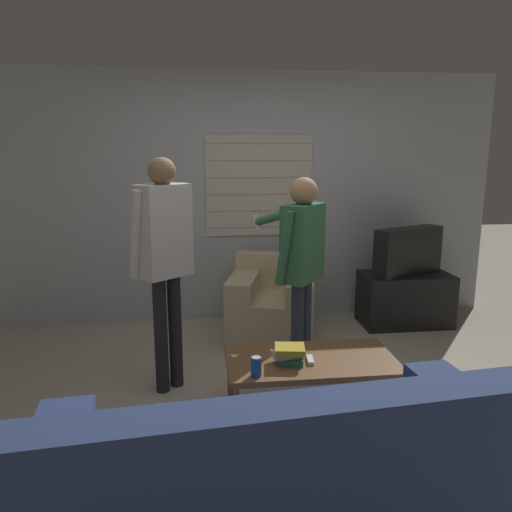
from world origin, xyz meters
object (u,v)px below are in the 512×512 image
(book_stack, at_px, (289,354))
(tv, at_px, (408,251))
(coffee_table, at_px, (311,363))
(armchair_beige, at_px, (273,304))
(spare_remote, at_px, (310,360))
(person_right_standing, at_px, (301,253))
(soda_can, at_px, (256,367))
(couch_blue, at_px, (283,497))
(person_left_standing, at_px, (164,247))

(book_stack, bearing_deg, tv, 48.26)
(coffee_table, bearing_deg, armchair_beige, 91.13)
(spare_remote, bearing_deg, person_right_standing, 90.77)
(soda_can, distance_m, spare_remote, 0.42)
(coffee_table, bearing_deg, book_stack, -160.63)
(coffee_table, relative_size, book_stack, 5.00)
(person_right_standing, xyz_separation_m, soda_can, (-0.45, -0.86, -0.52))
(armchair_beige, bearing_deg, couch_blue, 96.90)
(tv, bearing_deg, person_right_standing, 13.46)
(couch_blue, xyz_separation_m, spare_remote, (0.39, 1.18, 0.08))
(tv, bearing_deg, soda_can, 22.30)
(tv, distance_m, soda_can, 2.60)
(coffee_table, distance_m, soda_can, 0.47)
(coffee_table, relative_size, person_right_standing, 0.72)
(person_left_standing, height_order, person_right_standing, person_left_standing)
(person_left_standing, distance_m, book_stack, 1.18)
(soda_can, bearing_deg, coffee_table, 29.39)
(person_right_standing, bearing_deg, tv, -14.09)
(coffee_table, bearing_deg, tv, 50.40)
(couch_blue, xyz_separation_m, armchair_beige, (0.37, 2.71, -0.02))
(armchair_beige, relative_size, soda_can, 7.81)
(person_right_standing, distance_m, spare_remote, 0.90)
(coffee_table, height_order, book_stack, book_stack)
(coffee_table, xyz_separation_m, book_stack, (-0.16, -0.06, 0.10))
(person_right_standing, relative_size, book_stack, 6.99)
(tv, bearing_deg, coffee_table, 25.92)
(tv, height_order, spare_remote, tv)
(coffee_table, relative_size, spare_remote, 8.45)
(armchair_beige, xyz_separation_m, person_left_standing, (-0.95, -0.96, 0.77))
(spare_remote, bearing_deg, coffee_table, 78.28)
(couch_blue, bearing_deg, person_right_standing, 70.52)
(person_left_standing, bearing_deg, book_stack, -75.56)
(person_right_standing, xyz_separation_m, book_stack, (-0.21, -0.69, -0.52))
(tv, bearing_deg, person_left_standing, 1.32)
(book_stack, bearing_deg, person_left_standing, 144.81)
(armchair_beige, bearing_deg, coffee_table, 105.91)
(armchair_beige, xyz_separation_m, book_stack, (-0.13, -1.54, 0.15))
(armchair_beige, bearing_deg, book_stack, 100.01)
(book_stack, bearing_deg, armchair_beige, 85.23)
(armchair_beige, xyz_separation_m, person_right_standing, (0.08, -0.85, 0.67))
(tv, xyz_separation_m, person_right_standing, (-1.32, -1.03, 0.22))
(person_left_standing, relative_size, spare_remote, 12.93)
(couch_blue, xyz_separation_m, soda_can, (0.01, 1.01, 0.13))
(person_left_standing, distance_m, spare_remote, 1.31)
(couch_blue, xyz_separation_m, coffee_table, (0.40, 1.23, 0.03))
(couch_blue, relative_size, armchair_beige, 2.15)
(couch_blue, relative_size, person_right_standing, 1.34)
(person_right_standing, bearing_deg, person_left_standing, 134.02)
(armchair_beige, height_order, tv, tv)
(armchair_beige, height_order, soda_can, armchair_beige)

